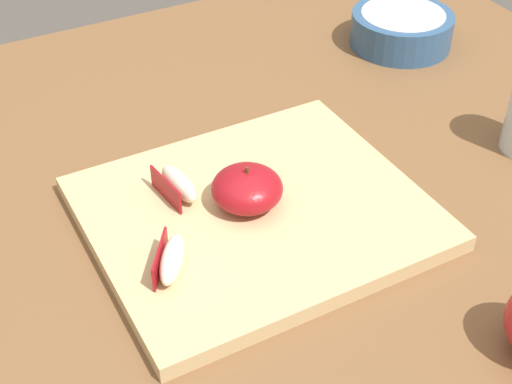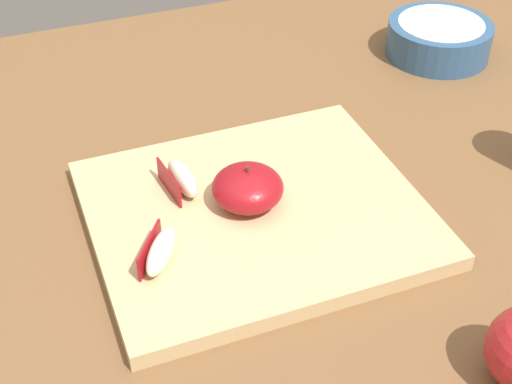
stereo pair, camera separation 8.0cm
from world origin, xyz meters
name	(u,v)px [view 1 (the left image)]	position (x,y,z in m)	size (l,w,h in m)	color
dining_table	(183,258)	(0.00, 0.00, 0.64)	(1.40, 0.98, 0.72)	brown
cutting_board	(256,213)	(0.07, -0.07, 0.73)	(0.36, 0.31, 0.02)	tan
apple_half_skin_up	(247,188)	(0.06, -0.06, 0.76)	(0.08, 0.08, 0.05)	maroon
apple_wedge_middle	(174,186)	(-0.01, -0.01, 0.76)	(0.03, 0.07, 0.03)	#F4EACC
apple_wedge_front	(171,259)	(-0.06, -0.11, 0.76)	(0.06, 0.07, 0.03)	#F4EACC
ceramic_fruit_bowl	(401,28)	(0.46, 0.19, 0.75)	(0.16, 0.16, 0.05)	#2D517A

